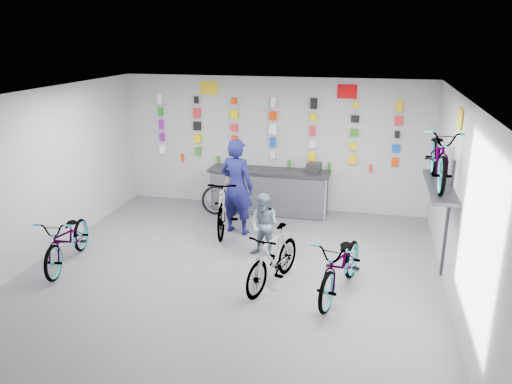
% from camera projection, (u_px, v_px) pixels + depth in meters
% --- Properties ---
extents(floor, '(8.00, 8.00, 0.00)m').
position_uv_depth(floor, '(224.00, 285.00, 8.12)').
color(floor, '#56565B').
rests_on(floor, ground).
extents(ceiling, '(8.00, 8.00, 0.00)m').
position_uv_depth(ceiling, '(220.00, 99.00, 7.21)').
color(ceiling, white).
rests_on(ceiling, wall_back).
extents(wall_back, '(7.00, 0.00, 7.00)m').
position_uv_depth(wall_back, '(273.00, 144.00, 11.37)').
color(wall_back, '#B7B7B9').
rests_on(wall_back, floor).
extents(wall_front, '(7.00, 0.00, 7.00)m').
position_uv_depth(wall_front, '(74.00, 351.00, 3.95)').
color(wall_front, '#B7B7B9').
rests_on(wall_front, floor).
extents(wall_left, '(0.00, 8.00, 8.00)m').
position_uv_depth(wall_left, '(24.00, 182.00, 8.43)').
color(wall_left, '#B7B7B9').
rests_on(wall_left, floor).
extents(wall_right, '(0.00, 8.00, 8.00)m').
position_uv_depth(wall_right, '(464.00, 215.00, 6.89)').
color(wall_right, '#B7B7B9').
rests_on(wall_right, floor).
extents(counter, '(2.70, 0.66, 1.00)m').
position_uv_depth(counter, '(269.00, 192.00, 11.25)').
color(counter, black).
rests_on(counter, floor).
extents(merch_wall, '(5.55, 0.08, 1.57)m').
position_uv_depth(merch_wall, '(273.00, 132.00, 11.21)').
color(merch_wall, white).
rests_on(merch_wall, wall_back).
extents(wall_bracket, '(0.39, 1.90, 2.00)m').
position_uv_depth(wall_bracket, '(441.00, 192.00, 8.05)').
color(wall_bracket, '#333338').
rests_on(wall_bracket, wall_right).
extents(sign_left, '(0.42, 0.02, 0.30)m').
position_uv_depth(sign_left, '(209.00, 88.00, 11.31)').
color(sign_left, yellow).
rests_on(sign_left, wall_back).
extents(sign_right, '(0.42, 0.02, 0.30)m').
position_uv_depth(sign_right, '(347.00, 92.00, 10.63)').
color(sign_right, red).
rests_on(sign_right, wall_back).
extents(sign_side, '(0.02, 0.40, 0.30)m').
position_uv_depth(sign_side, '(460.00, 119.00, 7.66)').
color(sign_side, yellow).
rests_on(sign_side, wall_right).
extents(bike_left, '(0.96, 1.89, 0.95)m').
position_uv_depth(bike_left, '(68.00, 239.00, 8.70)').
color(bike_left, gray).
rests_on(bike_left, floor).
extents(bike_center, '(0.94, 1.69, 0.98)m').
position_uv_depth(bike_center, '(273.00, 258.00, 7.96)').
color(bike_center, gray).
rests_on(bike_center, floor).
extents(bike_right, '(1.07, 1.98, 0.99)m').
position_uv_depth(bike_right, '(341.00, 265.00, 7.70)').
color(bike_right, gray).
rests_on(bike_right, floor).
extents(bike_service, '(0.83, 2.02, 1.18)m').
position_uv_depth(bike_service, '(225.00, 203.00, 10.20)').
color(bike_service, gray).
rests_on(bike_service, floor).
extents(bike_wall, '(0.63, 1.80, 0.95)m').
position_uv_depth(bike_wall, '(440.00, 156.00, 7.89)').
color(bike_wall, gray).
rests_on(bike_wall, wall_bracket).
extents(clerk, '(0.80, 0.62, 1.95)m').
position_uv_depth(clerk, '(237.00, 187.00, 9.97)').
color(clerk, '#13144B').
rests_on(clerk, floor).
extents(customer, '(0.68, 0.59, 1.20)m').
position_uv_depth(customer, '(265.00, 226.00, 8.96)').
color(customer, slate).
rests_on(customer, floor).
extents(spare_wheel, '(0.66, 0.20, 0.66)m').
position_uv_depth(spare_wheel, '(216.00, 200.00, 11.21)').
color(spare_wheel, black).
rests_on(spare_wheel, floor).
extents(register, '(0.32, 0.34, 0.22)m').
position_uv_depth(register, '(314.00, 168.00, 10.85)').
color(register, black).
rests_on(register, counter).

